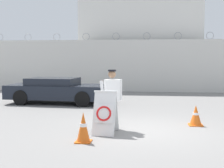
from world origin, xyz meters
TOP-DOWN VIEW (x-y plane):
  - ground_plane at (0.00, 0.00)m, footprint 90.00×90.00m
  - perimeter_wall at (0.00, 11.15)m, footprint 36.00×0.30m
  - building_block at (-0.46, 15.58)m, footprint 8.30×7.39m
  - barricade_sign at (-1.10, -0.47)m, footprint 0.67×0.87m
  - security_guard at (-0.99, 0.15)m, footprint 0.68×0.37m
  - traffic_cone_near at (1.56, 0.92)m, footprint 0.43×0.43m
  - traffic_cone_mid at (-1.52, -1.42)m, footprint 0.39×0.39m
  - parked_car_front_coupe at (-4.15, 5.26)m, footprint 4.77×2.20m

SIDE VIEW (x-z plane):
  - ground_plane at x=0.00m, z-range 0.00..0.00m
  - traffic_cone_near at x=1.56m, z-range 0.00..0.63m
  - traffic_cone_mid at x=-1.52m, z-range 0.00..0.75m
  - barricade_sign at x=-1.10m, z-range 0.00..1.19m
  - parked_car_front_coupe at x=-4.15m, z-range 0.03..1.23m
  - security_guard at x=-0.99m, z-range 0.10..1.86m
  - perimeter_wall at x=0.00m, z-range -0.22..3.56m
  - building_block at x=-0.46m, z-range 0.00..6.08m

